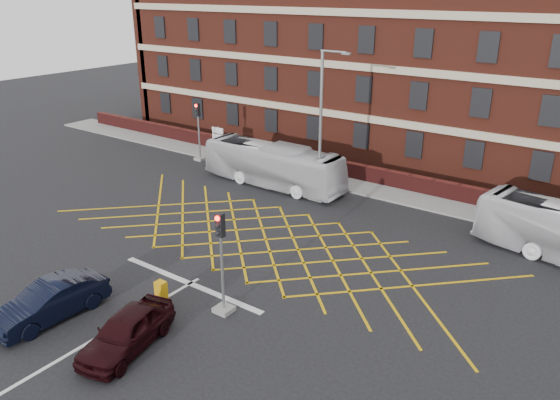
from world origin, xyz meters
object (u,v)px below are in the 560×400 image
Objects in this scene: car_navy at (51,301)px; utility_cabinet at (161,292)px; street_lamp at (321,151)px; car_maroon at (127,331)px; direction_signs at (218,137)px; traffic_light_far at (199,137)px; bus_left at (273,165)px; traffic_light_near at (222,273)px.

car_navy is 4.22m from utility_cabinet.
car_maroon is at bearing -82.33° from street_lamp.
street_lamp is at bearing -17.02° from direction_signs.
bus_left is at bearing -9.35° from traffic_light_far.
car_maroon is 16.92m from street_lamp.
car_navy is 1.08× the size of car_maroon.
traffic_light_far is (-7.73, 1.27, 0.38)m from bus_left.
bus_left is 2.38× the size of car_maroon.
car_maroon is (5.98, -16.89, -0.68)m from bus_left.
bus_left is 4.53× the size of direction_signs.
utility_cabinet is at bearing -158.45° from traffic_light_near.
traffic_light_near is 20.73m from traffic_light_far.
utility_cabinet is (12.29, -17.27, -0.89)m from direction_signs.
bus_left reaches higher than car_maroon.
car_navy is 6.78m from traffic_light_near.
traffic_light_far is 1.95m from direction_signs.
direction_signs is 2.25× the size of utility_cabinet.
utility_cabinet is at bearing -86.01° from street_lamp.
car_navy is at bearing -172.35° from bus_left.
traffic_light_far is (-13.71, 18.17, 1.05)m from car_maroon.
traffic_light_near is 0.48× the size of street_lamp.
direction_signs is (-11.33, 3.47, -1.67)m from street_lamp.
street_lamp is at bearing 105.16° from traffic_light_near.
car_navy is 0.51× the size of street_lamp.
traffic_light_near reaches higher than utility_cabinet.
traffic_light_near is 4.38× the size of utility_cabinet.
traffic_light_near is (1.24, 3.79, 1.05)m from car_maroon.
traffic_light_near is at bearing 41.45° from car_navy.
utility_cabinet is (12.43, -15.36, -1.28)m from traffic_light_far.
car_maroon is at bearing -65.58° from utility_cabinet.
street_lamp is at bearing -93.41° from bus_left.
car_maroon is at bearing -52.97° from traffic_light_far.
bus_left is 2.33× the size of traffic_light_far.
bus_left is at bearing 98.80° from car_navy.
traffic_light_far is at bearing 136.11° from traffic_light_near.
car_maroon is 4.28× the size of utility_cabinet.
street_lamp reaches higher than utility_cabinet.
street_lamp is at bearing 86.38° from car_navy.
direction_signs is at bearing 85.79° from traffic_light_far.
traffic_light_near is 13.34m from street_lamp.
traffic_light_near is at bearing -43.89° from traffic_light_far.
traffic_light_near is 1.00× the size of traffic_light_far.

